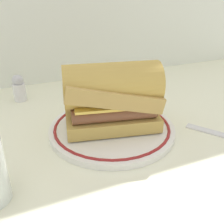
# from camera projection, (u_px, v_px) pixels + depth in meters

# --- Properties ---
(ground_plane) EXTENTS (1.50, 1.50, 0.00)m
(ground_plane) POSITION_uv_depth(u_px,v_px,m) (103.00, 133.00, 0.54)
(ground_plane) COLOR silver
(plate) EXTENTS (0.26, 0.26, 0.01)m
(plate) POSITION_uv_depth(u_px,v_px,m) (112.00, 128.00, 0.54)
(plate) COLOR white
(plate) RESTS_ON ground_plane
(sausage_sandwich) EXTENTS (0.20, 0.13, 0.13)m
(sausage_sandwich) POSITION_uv_depth(u_px,v_px,m) (112.00, 96.00, 0.51)
(sausage_sandwich) COLOR tan
(sausage_sandwich) RESTS_ON plate
(salt_shaker) EXTENTS (0.03, 0.03, 0.07)m
(salt_shaker) POSITION_uv_depth(u_px,v_px,m) (19.00, 88.00, 0.67)
(salt_shaker) COLOR white
(salt_shaker) RESTS_ON ground_plane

